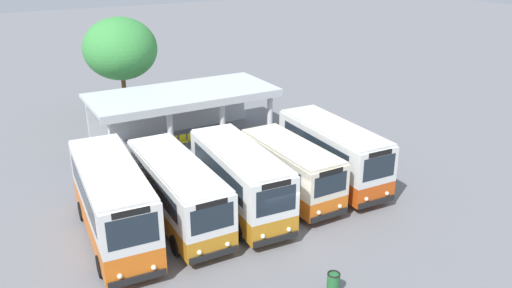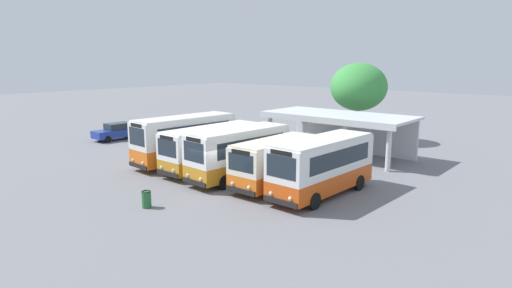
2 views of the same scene
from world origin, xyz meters
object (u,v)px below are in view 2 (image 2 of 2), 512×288
Objects in this scene: city_bus_fifth_blue at (322,164)px; city_bus_middle_cream at (239,151)px; city_bus_nearest_orange at (185,138)px; waiting_chair_middle_seat at (325,150)px; litter_bin_apron at (146,199)px; waiting_chair_second_from_end at (319,149)px; city_bus_fourth_amber at (276,161)px; waiting_chair_fourth_seat at (332,151)px; waiting_chair_end_by_column at (313,149)px; city_bus_second_in_row at (213,146)px; parked_car_flank at (117,131)px.

city_bus_middle_cream is at bearing -174.64° from city_bus_fifth_blue.
city_bus_nearest_orange is 11.09m from waiting_chair_middle_seat.
city_bus_middle_cream is at bearing 90.80° from litter_bin_apron.
city_bus_fifth_blue is 8.85× the size of waiting_chair_second_from_end.
city_bus_fourth_amber is (2.95, 0.14, -0.20)m from city_bus_middle_cream.
city_bus_middle_cream is at bearing -98.47° from waiting_chair_fourth_seat.
city_bus_fifth_blue is at bearing -57.07° from waiting_chair_second_from_end.
waiting_chair_fourth_seat is at bearing 85.56° from litter_bin_apron.
litter_bin_apron is (-0.13, -16.50, -0.07)m from waiting_chair_second_from_end.
litter_bin_apron is (0.44, -16.38, -0.07)m from waiting_chair_end_by_column.
city_bus_nearest_orange is 11.78m from city_bus_fifth_blue.
city_bus_middle_cream is 5.92m from city_bus_fifth_blue.
waiting_chair_fourth_seat is (4.32, 8.71, -1.18)m from city_bus_second_in_row.
city_bus_nearest_orange is 9.88m from litter_bin_apron.
waiting_chair_second_from_end is 0.58m from waiting_chair_middle_seat.
waiting_chair_second_from_end is (3.17, 8.76, -1.18)m from city_bus_second_in_row.
city_bus_second_in_row is at bearing 176.15° from city_bus_fourth_amber.
city_bus_fourth_amber is (5.89, -0.40, -0.08)m from city_bus_second_in_row.
city_bus_fourth_amber reaches higher than waiting_chair_fourth_seat.
city_bus_fourth_amber is at bearing -73.48° from waiting_chair_second_from_end.
city_bus_middle_cream reaches higher than city_bus_fourth_amber.
city_bus_nearest_orange is at bearing -179.84° from city_bus_fifth_blue.
city_bus_second_in_row reaches higher than city_bus_fourth_amber.
waiting_chair_second_from_end is 0.96× the size of litter_bin_apron.
city_bus_nearest_orange is at bearing -9.59° from parked_car_flank.
waiting_chair_end_by_column and waiting_chair_fourth_seat have the same top height.
city_bus_second_in_row reaches higher than parked_car_flank.
city_bus_second_in_row is 5.91m from city_bus_fourth_amber.
parked_car_flank reaches higher than waiting_chair_end_by_column.
city_bus_fifth_blue is 10.72m from waiting_chair_end_by_column.
city_bus_nearest_orange reaches higher than waiting_chair_second_from_end.
city_bus_nearest_orange reaches higher than city_bus_fifth_blue.
city_bus_second_in_row is at bearing -109.91° from waiting_chair_second_from_end.
parked_car_flank is (-18.59, 2.67, -0.99)m from city_bus_middle_cream.
waiting_chair_second_from_end is at bearing 106.52° from city_bus_fourth_amber.
waiting_chair_middle_seat is (19.40, 6.58, -0.31)m from parked_car_flank.
city_bus_nearest_orange is 1.23× the size of city_bus_fourth_amber.
waiting_chair_fourth_seat is 0.96× the size of litter_bin_apron.
city_bus_fifth_blue is at bearing -59.66° from waiting_chair_middle_seat.
waiting_chair_middle_seat is at bearing 120.34° from city_bus_fifth_blue.
waiting_chair_second_from_end is at bearing 19.40° from parked_car_flank.
waiting_chair_end_by_column is 0.58m from waiting_chair_second_from_end.
parked_car_flank is (-21.54, 2.53, -0.80)m from city_bus_fourth_amber.
waiting_chair_end_by_column is at bearing -168.62° from waiting_chair_second_from_end.
waiting_chair_end_by_column is 16.39m from litter_bin_apron.
city_bus_fifth_blue is (11.78, 0.03, -0.13)m from city_bus_nearest_orange.
city_bus_nearest_orange is 1.02× the size of city_bus_second_in_row.
waiting_chair_end_by_column is (18.25, 6.51, -0.31)m from parked_car_flank.
waiting_chair_fourth_seat is at bearing -2.83° from waiting_chair_second_from_end.
city_bus_middle_cream reaches higher than litter_bin_apron.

